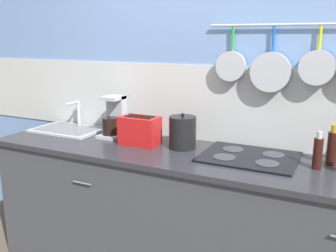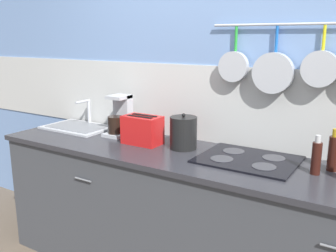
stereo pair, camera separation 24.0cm
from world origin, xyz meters
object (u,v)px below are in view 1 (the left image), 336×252
(kettle, at_px, (183,132))
(coffee_maker, at_px, (114,119))
(toaster, at_px, (140,131))
(bottle_olive_oil, at_px, (332,147))
(bottle_vinegar, at_px, (318,153))

(kettle, bearing_deg, coffee_maker, 174.15)
(toaster, relative_size, kettle, 1.17)
(toaster, xyz_separation_m, bottle_olive_oil, (1.21, 0.12, 0.01))
(coffee_maker, height_order, bottle_olive_oil, coffee_maker)
(toaster, xyz_separation_m, bottle_vinegar, (1.14, 0.01, -0.00))
(kettle, distance_m, bottle_vinegar, 0.84)
(kettle, bearing_deg, bottle_olive_oil, 4.61)
(toaster, distance_m, kettle, 0.30)
(toaster, bearing_deg, kettle, 9.45)
(kettle, relative_size, bottle_olive_oil, 1.01)
(kettle, bearing_deg, bottle_vinegar, -2.46)
(coffee_maker, distance_m, toaster, 0.31)
(coffee_maker, xyz_separation_m, bottle_olive_oil, (1.49, 0.01, -0.02))
(bottle_vinegar, bearing_deg, kettle, 177.54)
(bottle_vinegar, xyz_separation_m, bottle_olive_oil, (0.07, 0.11, 0.01))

